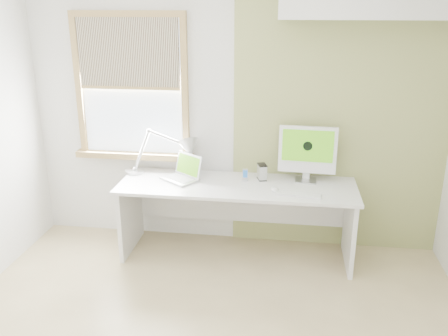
% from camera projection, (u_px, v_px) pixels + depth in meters
% --- Properties ---
extents(room, '(4.04, 3.54, 2.64)m').
position_uv_depth(room, '(201.00, 177.00, 2.92)').
color(room, tan).
rests_on(room, ground).
extents(accent_wall, '(2.00, 0.02, 2.60)m').
position_uv_depth(accent_wall, '(340.00, 119.00, 4.42)').
color(accent_wall, '#8F9F5E').
rests_on(accent_wall, room).
extents(window, '(1.20, 0.14, 1.42)m').
position_uv_depth(window, '(131.00, 88.00, 4.57)').
color(window, olive).
rests_on(window, room).
extents(desk, '(2.20, 0.70, 0.73)m').
position_uv_depth(desk, '(238.00, 201.00, 4.51)').
color(desk, silver).
rests_on(desk, room).
extents(desk_lamp, '(0.81, 0.32, 0.45)m').
position_uv_depth(desk_lamp, '(179.00, 151.00, 4.59)').
color(desk_lamp, '#BABCBF').
rests_on(desk_lamp, desk).
extents(laptop, '(0.43, 0.41, 0.23)m').
position_uv_depth(laptop, '(183.00, 173.00, 4.51)').
color(laptop, '#BABCBF').
rests_on(laptop, desk).
extents(phone_dock, '(0.07, 0.07, 0.12)m').
position_uv_depth(phone_dock, '(245.00, 177.00, 4.48)').
color(phone_dock, '#BABCBF').
rests_on(phone_dock, desk).
extents(external_drive, '(0.11, 0.13, 0.15)m').
position_uv_depth(external_drive, '(262.00, 172.00, 4.49)').
color(external_drive, '#BABCBF').
rests_on(external_drive, desk).
extents(imac, '(0.54, 0.19, 0.52)m').
position_uv_depth(imac, '(307.00, 151.00, 4.39)').
color(imac, '#BABCBF').
rests_on(imac, desk).
extents(keyboard, '(0.41, 0.17, 0.02)m').
position_uv_depth(keyboard, '(298.00, 194.00, 4.13)').
color(keyboard, white).
rests_on(keyboard, desk).
extents(mouse, '(0.09, 0.13, 0.03)m').
position_uv_depth(mouse, '(275.00, 190.00, 4.22)').
color(mouse, white).
rests_on(mouse, desk).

